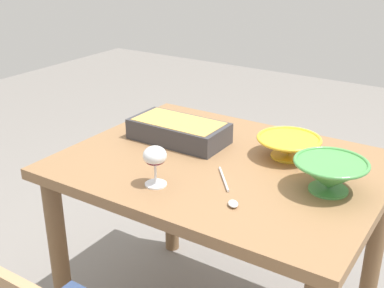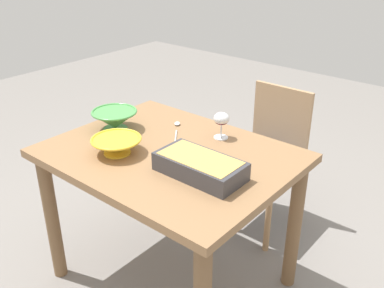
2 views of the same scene
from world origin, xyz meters
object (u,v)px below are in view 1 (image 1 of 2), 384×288
at_px(wine_glass, 155,158).
at_px(small_bowl, 330,174).
at_px(mixing_bowl, 289,146).
at_px(serving_spoon, 229,194).
at_px(casserole_dish, 179,130).
at_px(dining_table, 222,192).

height_order(wine_glass, small_bowl, wine_glass).
height_order(mixing_bowl, serving_spoon, mixing_bowl).
height_order(casserole_dish, serving_spoon, casserole_dish).
xyz_separation_m(wine_glass, serving_spoon, (0.23, 0.07, -0.09)).
distance_m(mixing_bowl, serving_spoon, 0.38).
distance_m(wine_glass, serving_spoon, 0.26).
xyz_separation_m(wine_glass, mixing_bowl, (0.27, 0.44, -0.05)).
relative_size(casserole_dish, serving_spoon, 1.66).
bearing_deg(dining_table, small_bowl, -1.28).
bearing_deg(small_bowl, casserole_dish, 172.33).
bearing_deg(serving_spoon, wine_glass, -164.34).
distance_m(dining_table, mixing_bowl, 0.29).
bearing_deg(serving_spoon, dining_table, 124.26).
xyz_separation_m(small_bowl, serving_spoon, (-0.24, -0.20, -0.05)).
relative_size(dining_table, wine_glass, 8.23).
relative_size(wine_glass, serving_spoon, 0.60).
height_order(wine_glass, mixing_bowl, wine_glass).
relative_size(dining_table, mixing_bowl, 4.77).
relative_size(dining_table, serving_spoon, 4.91).
height_order(wine_glass, casserole_dish, wine_glass).
height_order(mixing_bowl, small_bowl, small_bowl).
bearing_deg(wine_glass, small_bowl, 28.99).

